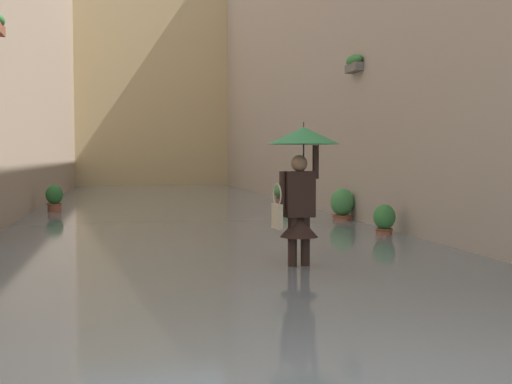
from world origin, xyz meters
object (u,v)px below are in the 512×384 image
at_px(potted_plant_mid_left, 342,206).
at_px(potted_plant_near_left, 384,221).
at_px(potted_plant_far_left, 282,195).
at_px(person_wading, 301,172).
at_px(potted_plant_near_right, 54,200).

bearing_deg(potted_plant_mid_left, potted_plant_near_left, 87.15).
bearing_deg(potted_plant_far_left, person_wading, 77.68).
bearing_deg(potted_plant_mid_left, potted_plant_far_left, -87.43).
distance_m(potted_plant_mid_left, potted_plant_near_left, 2.80).
bearing_deg(potted_plant_near_right, potted_plant_mid_left, 151.39).
bearing_deg(potted_plant_far_left, potted_plant_near_left, 90.59).
relative_size(potted_plant_near_right, potted_plant_mid_left, 0.98).
height_order(potted_plant_far_left, potted_plant_mid_left, potted_plant_mid_left).
xyz_separation_m(person_wading, potted_plant_near_left, (-2.41, -3.05, -0.99)).
distance_m(potted_plant_far_left, potted_plant_mid_left, 4.85).
bearing_deg(potted_plant_near_left, person_wading, 51.64).
relative_size(person_wading, potted_plant_near_right, 2.41).
bearing_deg(potted_plant_mid_left, potted_plant_near_right, -28.61).
distance_m(person_wading, potted_plant_near_left, 4.01).
relative_size(person_wading, potted_plant_far_left, 2.66).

